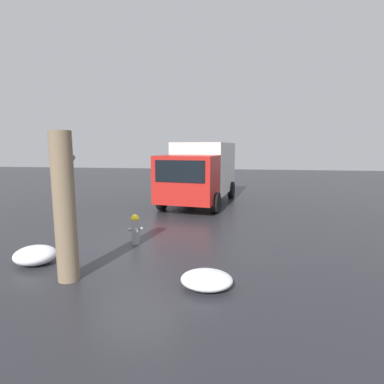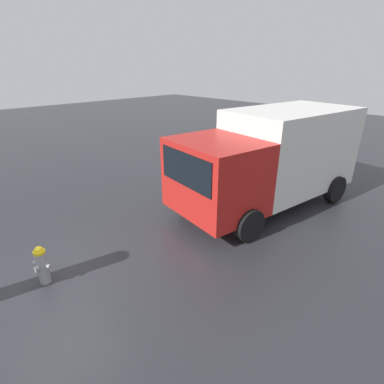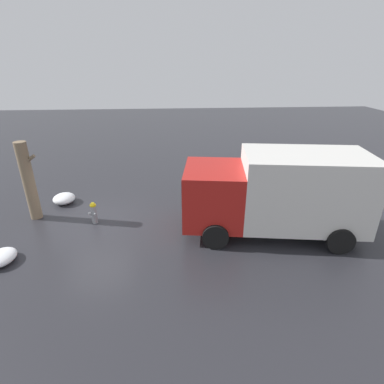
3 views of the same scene
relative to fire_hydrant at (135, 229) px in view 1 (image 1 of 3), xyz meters
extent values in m
plane|color=#28282D|center=(0.00, 0.00, -0.46)|extent=(60.00, 60.00, 0.00)
cylinder|color=gray|center=(0.00, 0.00, -0.09)|extent=(0.22, 0.22, 0.74)
cylinder|color=yellow|center=(0.00, 0.00, 0.31)|extent=(0.23, 0.23, 0.06)
sphere|color=yellow|center=(0.00, 0.00, 0.34)|extent=(0.19, 0.19, 0.19)
cylinder|color=gray|center=(-0.14, -0.07, 0.00)|extent=(0.14, 0.14, 0.11)
cylinder|color=gray|center=(0.07, -0.14, 0.00)|extent=(0.12, 0.13, 0.09)
cylinder|color=gray|center=(-0.07, 0.15, 0.00)|extent=(0.12, 0.13, 0.09)
cylinder|color=#7F6B51|center=(-2.49, 0.64, 1.12)|extent=(0.45, 0.45, 3.16)
cylinder|color=#7F6B51|center=(-2.28, 0.64, 2.00)|extent=(0.51, 0.13, 0.41)
cube|color=red|center=(4.58, -0.79, 1.00)|extent=(2.39, 2.76, 2.02)
cube|color=black|center=(3.55, -0.65, 1.40)|extent=(0.32, 2.08, 0.89)
cube|color=silver|center=(7.70, -1.24, 1.28)|extent=(4.57, 3.07, 2.59)
cylinder|color=black|center=(4.50, -2.04, -0.01)|extent=(0.93, 0.40, 0.90)
cylinder|color=black|center=(4.85, 0.43, -0.01)|extent=(0.93, 0.40, 0.90)
cylinder|color=black|center=(8.58, -2.62, -0.01)|extent=(0.93, 0.40, 0.90)
cylinder|color=black|center=(8.93, -0.15, -0.01)|extent=(0.93, 0.40, 0.90)
ellipsoid|color=white|center=(-1.77, 1.94, -0.25)|extent=(0.94, 1.01, 0.43)
ellipsoid|color=white|center=(-2.42, -2.33, -0.29)|extent=(0.89, 1.06, 0.34)
camera|label=1|loc=(-8.13, -2.88, 2.38)|focal=28.00mm
camera|label=2|loc=(-1.35, -5.89, 3.88)|focal=28.00mm
camera|label=3|loc=(3.07, -10.61, 5.48)|focal=28.00mm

